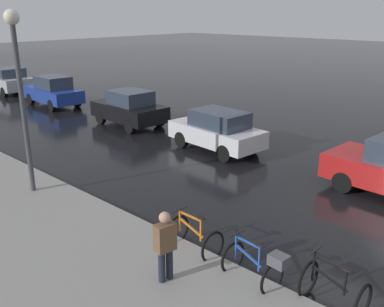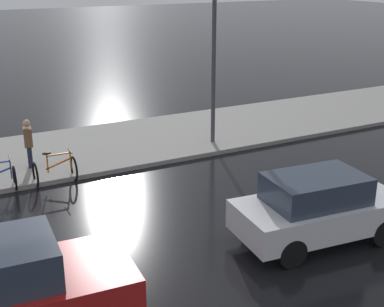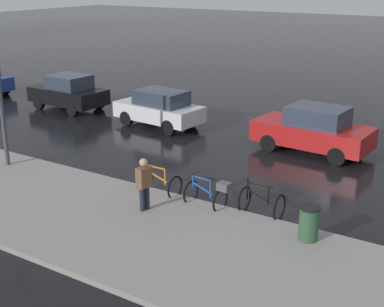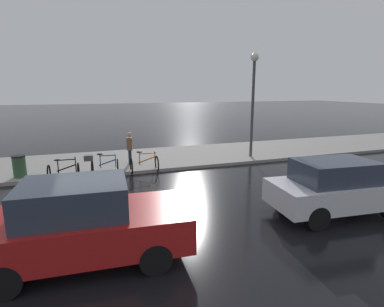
{
  "view_description": "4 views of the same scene",
  "coord_description": "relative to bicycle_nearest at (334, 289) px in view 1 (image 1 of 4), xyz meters",
  "views": [
    {
      "loc": [
        -9.94,
        -3.82,
        5.19
      ],
      "look_at": [
        -0.59,
        4.79,
        0.93
      ],
      "focal_mm": 40.0,
      "sensor_mm": 36.0,
      "label": 1
    },
    {
      "loc": [
        10.62,
        -1.27,
        5.88
      ],
      "look_at": [
        0.09,
        4.28,
        1.68
      ],
      "focal_mm": 50.0,
      "sensor_mm": 36.0,
      "label": 2
    },
    {
      "loc": [
        -15.53,
        -6.74,
        6.27
      ],
      "look_at": [
        -2.06,
        1.77,
        0.86
      ],
      "focal_mm": 50.0,
      "sensor_mm": 36.0,
      "label": 3
    },
    {
      "loc": [
        8.65,
        -0.29,
        3.51
      ],
      "look_at": [
        -1.13,
        3.13,
        1.28
      ],
      "focal_mm": 28.0,
      "sensor_mm": 36.0,
      "label": 4
    }
  ],
  "objects": [
    {
      "name": "bicycle_third",
      "position": [
        -0.3,
        3.15,
        -0.01
      ],
      "size": [
        0.75,
        1.17,
        0.97
      ],
      "color": "black",
      "rests_on": "ground"
    },
    {
      "name": "pedestrian",
      "position": [
        -1.6,
        2.73,
        0.5
      ],
      "size": [
        0.43,
        0.3,
        1.61
      ],
      "color": "#1E2333",
      "rests_on": "ground"
    },
    {
      "name": "bicycle_nearest",
      "position": [
        0.0,
        0.0,
        0.0
      ],
      "size": [
        0.76,
        1.12,
        1.02
      ],
      "color": "black",
      "rests_on": "ground"
    },
    {
      "name": "car_white",
      "position": [
        5.77,
        7.51,
        0.4
      ],
      "size": [
        2.03,
        3.94,
        1.58
      ],
      "color": "silver",
      "rests_on": "ground"
    },
    {
      "name": "bicycle_second",
      "position": [
        -0.39,
        1.39,
        0.09
      ],
      "size": [
        0.78,
        1.36,
        0.97
      ],
      "color": "black",
      "rests_on": "ground"
    },
    {
      "name": "car_blue",
      "position": [
        5.82,
        19.61,
        0.43
      ],
      "size": [
        1.9,
        4.22,
        1.7
      ],
      "color": "navy",
      "rests_on": "ground"
    },
    {
      "name": "streetlamp",
      "position": [
        -1.18,
        8.8,
        3.11
      ],
      "size": [
        0.41,
        0.41,
        5.23
      ],
      "color": "#424247",
      "rests_on": "ground"
    },
    {
      "name": "ground_plane",
      "position": [
        3.38,
        1.28,
        -0.41
      ],
      "size": [
        140.0,
        140.0,
        0.0
      ],
      "primitive_type": "plane",
      "color": "black"
    },
    {
      "name": "car_black",
      "position": [
        5.95,
        12.99,
        0.42
      ],
      "size": [
        2.07,
        3.88,
        1.67
      ],
      "color": "black",
      "rests_on": "ground"
    },
    {
      "name": "car_silver",
      "position": [
        5.94,
        25.3,
        0.41
      ],
      "size": [
        2.03,
        3.8,
        1.65
      ],
      "color": "#B2B5BA",
      "rests_on": "ground"
    }
  ]
}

